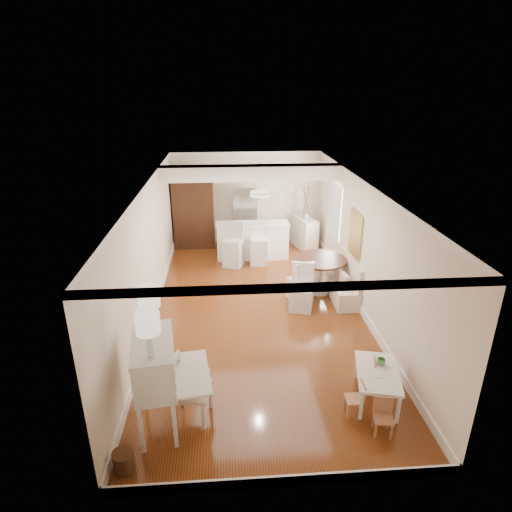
{
  "coord_description": "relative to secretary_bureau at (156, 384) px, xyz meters",
  "views": [
    {
      "loc": [
        -0.65,
        -8.31,
        4.65
      ],
      "look_at": [
        -0.01,
        0.3,
        1.17
      ],
      "focal_mm": 30.0,
      "sensor_mm": 36.0,
      "label": 1
    }
  ],
  "objects": [
    {
      "name": "wicker_basket",
      "position": [
        -0.35,
        -0.8,
        -0.57
      ],
      "size": [
        0.37,
        0.37,
        0.28
      ],
      "primitive_type": "cylinder",
      "rotation": [
        0.0,
        0.0,
        0.39
      ],
      "color": "#522F19",
      "rests_on": "ground"
    },
    {
      "name": "room",
      "position": [
        1.74,
        3.6,
        1.27
      ],
      "size": [
        9.0,
        9.04,
        2.82
      ],
      "color": "brown",
      "rests_on": "ground"
    },
    {
      "name": "slip_chair_far",
      "position": [
        2.71,
        3.73,
        -0.21
      ],
      "size": [
        0.61,
        0.62,
        0.99
      ],
      "primitive_type": "cube",
      "rotation": [
        0.0,
        0.0,
        -2.8
      ],
      "color": "white",
      "rests_on": "ground"
    },
    {
      "name": "kids_chair_a",
      "position": [
        2.9,
        -0.02,
        -0.43
      ],
      "size": [
        0.27,
        0.27,
        0.55
      ],
      "primitive_type": "cube",
      "rotation": [
        0.0,
        0.0,
        -1.58
      ],
      "color": "#B07950",
      "rests_on": "ground"
    },
    {
      "name": "secretary_bureau",
      "position": [
        0.0,
        0.0,
        0.0
      ],
      "size": [
        1.25,
        1.27,
        1.41
      ],
      "primitive_type": "cube",
      "rotation": [
        0.0,
        0.0,
        0.14
      ],
      "color": "silver",
      "rests_on": "ground"
    },
    {
      "name": "fridge",
      "position": [
        2.0,
        7.43,
        0.19
      ],
      "size": [
        0.75,
        0.65,
        1.8
      ],
      "primitive_type": "imported",
      "color": "silver",
      "rests_on": "ground"
    },
    {
      "name": "banquette",
      "position": [
        3.69,
        3.78,
        -0.22
      ],
      "size": [
        0.52,
        1.6,
        0.98
      ],
      "primitive_type": "cube",
      "color": "silver",
      "rests_on": "ground"
    },
    {
      "name": "kids_table",
      "position": [
        3.34,
        0.27,
        -0.44
      ],
      "size": [
        0.85,
        1.17,
        0.53
      ],
      "primitive_type": "cube",
      "rotation": [
        0.0,
        0.0,
        -0.22
      ],
      "color": "silver",
      "rests_on": "ground"
    },
    {
      "name": "gustavian_armchair",
      "position": [
        0.48,
        0.09,
        -0.21
      ],
      "size": [
        0.68,
        0.68,
        1.0
      ],
      "primitive_type": "cube",
      "rotation": [
        0.0,
        0.0,
        1.37
      ],
      "color": "beige",
      "rests_on": "ground"
    },
    {
      "name": "bar_stool_left",
      "position": [
        1.23,
        5.82,
        -0.1
      ],
      "size": [
        0.61,
        0.61,
        1.21
      ],
      "primitive_type": "cube",
      "rotation": [
        0.0,
        0.0,
        -0.33
      ],
      "color": "silver",
      "rests_on": "ground"
    },
    {
      "name": "sideboard",
      "position": [
        3.42,
        7.07,
        -0.24
      ],
      "size": [
        0.71,
        1.06,
        0.93
      ],
      "primitive_type": "cube",
      "rotation": [
        0.0,
        0.0,
        0.31
      ],
      "color": "silver",
      "rests_on": "ground"
    },
    {
      "name": "kids_chair_b",
      "position": [
        3.25,
        0.53,
        -0.42
      ],
      "size": [
        0.34,
        0.34,
        0.57
      ],
      "primitive_type": "cube",
      "rotation": [
        0.0,
        0.0,
        -1.83
      ],
      "color": "#A67C4B",
      "rests_on": "ground"
    },
    {
      "name": "pantry_cabinet",
      "position": [
        0.1,
        7.46,
        0.44
      ],
      "size": [
        1.2,
        0.6,
        2.3
      ],
      "primitive_type": "cube",
      "color": "#381E11",
      "rests_on": "ground"
    },
    {
      "name": "bar_stool_right",
      "position": [
        1.95,
        5.92,
        -0.12
      ],
      "size": [
        0.5,
        0.5,
        1.18
      ],
      "primitive_type": "cube",
      "rotation": [
        0.0,
        0.0,
        -0.06
      ],
      "color": "white",
      "rests_on": "ground"
    },
    {
      "name": "branch_vase",
      "position": [
        3.47,
        7.09,
        0.3
      ],
      "size": [
        0.17,
        0.17,
        0.17
      ],
      "primitive_type": "imported",
      "rotation": [
        0.0,
        0.0,
        0.08
      ],
      "color": "silver",
      "rests_on": "sideboard"
    },
    {
      "name": "pencil_cup",
      "position": [
        3.44,
        0.44,
        -0.13
      ],
      "size": [
        0.15,
        0.15,
        0.11
      ],
      "primitive_type": "imported",
      "rotation": [
        0.0,
        0.0,
        -0.11
      ],
      "color": "#5E9B5A",
      "rests_on": "kids_table"
    },
    {
      "name": "breakfast_counter",
      "position": [
        1.8,
        6.38,
        -0.19
      ],
      "size": [
        2.05,
        0.65,
        1.03
      ],
      "primitive_type": "cube",
      "color": "white",
      "rests_on": "ground"
    },
    {
      "name": "dining_table",
      "position": [
        3.23,
        4.1,
        -0.28
      ],
      "size": [
        1.43,
        1.43,
        0.85
      ],
      "primitive_type": "cylinder",
      "rotation": [
        0.0,
        0.0,
        0.16
      ],
      "color": "#452416",
      "rests_on": "ground"
    },
    {
      "name": "slip_chair_near",
      "position": [
        2.67,
        3.27,
        -0.19
      ],
      "size": [
        0.61,
        0.62,
        1.03
      ],
      "primitive_type": "cube",
      "rotation": [
        0.0,
        0.0,
        -0.27
      ],
      "color": "silver",
      "rests_on": "ground"
    },
    {
      "name": "kids_chair_c",
      "position": [
        3.2,
        -0.44,
        -0.43
      ],
      "size": [
        0.32,
        0.32,
        0.56
      ],
      "primitive_type": "cube",
      "rotation": [
        0.0,
        0.0,
        -0.18
      ],
      "color": "#9B6746",
      "rests_on": "ground"
    }
  ]
}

